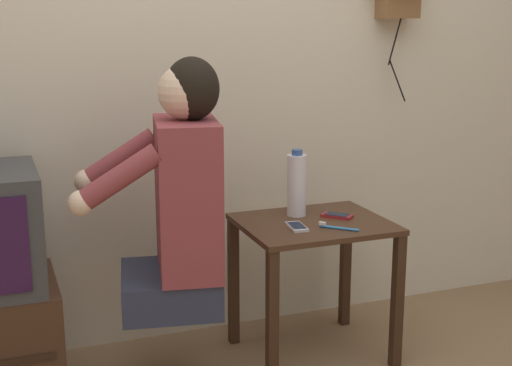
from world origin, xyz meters
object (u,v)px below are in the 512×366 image
object	(u,v)px
person	(180,196)
cell_phone_spare	(337,216)
water_bottle	(297,185)
cell_phone_held	(297,227)
toothbrush	(336,227)

from	to	relation	value
person	cell_phone_spare	size ratio (longest dim) A/B	7.07
person	water_bottle	bearing A→B (deg)	-63.15
person	cell_phone_spare	distance (m)	0.71
cell_phone_held	toothbrush	bearing A→B (deg)	-19.34
cell_phone_held	toothbrush	size ratio (longest dim) A/B	1.05
cell_phone_held	water_bottle	xyz separation A→B (m)	(0.07, 0.17, 0.13)
toothbrush	water_bottle	bearing A→B (deg)	58.82
person	cell_phone_spare	bearing A→B (deg)	-73.47
person	water_bottle	xyz separation A→B (m)	(0.54, 0.16, -0.04)
person	cell_phone_held	distance (m)	0.49
cell_phone_held	person	bearing A→B (deg)	-176.13
person	toothbrush	distance (m)	0.63
person	cell_phone_held	size ratio (longest dim) A/B	7.20
person	cell_phone_held	bearing A→B (deg)	-81.24
toothbrush	cell_phone_spare	bearing A→B (deg)	14.95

